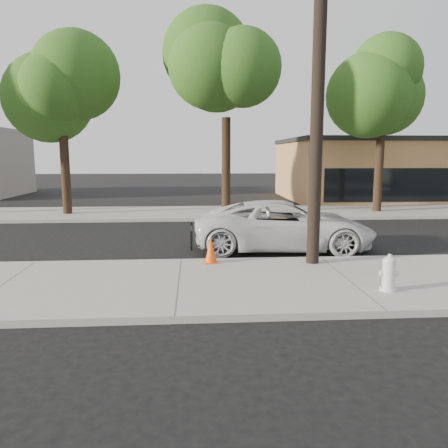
{
  "coord_description": "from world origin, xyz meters",
  "views": [
    {
      "loc": [
        0.38,
        -14.15,
        3.06
      ],
      "look_at": [
        1.28,
        -1.14,
        1.0
      ],
      "focal_mm": 35.0,
      "sensor_mm": 36.0,
      "label": 1
    }
  ],
  "objects_px": {
    "police_cruiser": "(284,225)",
    "traffic_cone": "(211,250)",
    "fire_hydrant": "(389,274)",
    "utility_pole": "(318,91)"
  },
  "relations": [
    {
      "from": "police_cruiser",
      "to": "traffic_cone",
      "type": "height_order",
      "value": "police_cruiser"
    },
    {
      "from": "police_cruiser",
      "to": "traffic_cone",
      "type": "xyz_separation_m",
      "value": [
        -2.47,
        -2.18,
        -0.3
      ]
    },
    {
      "from": "fire_hydrant",
      "to": "utility_pole",
      "type": "bearing_deg",
      "value": 118.07
    },
    {
      "from": "utility_pole",
      "to": "traffic_cone",
      "type": "height_order",
      "value": "utility_pole"
    },
    {
      "from": "police_cruiser",
      "to": "utility_pole",
      "type": "bearing_deg",
      "value": -167.91
    },
    {
      "from": "utility_pole",
      "to": "fire_hydrant",
      "type": "distance_m",
      "value": 5.0
    },
    {
      "from": "utility_pole",
      "to": "police_cruiser",
      "type": "bearing_deg",
      "value": 97.42
    },
    {
      "from": "fire_hydrant",
      "to": "traffic_cone",
      "type": "bearing_deg",
      "value": 150.9
    },
    {
      "from": "fire_hydrant",
      "to": "traffic_cone",
      "type": "height_order",
      "value": "fire_hydrant"
    },
    {
      "from": "fire_hydrant",
      "to": "traffic_cone",
      "type": "relative_size",
      "value": 1.05
    }
  ]
}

